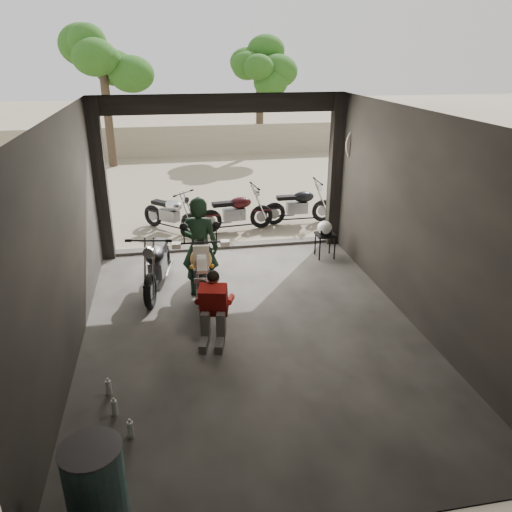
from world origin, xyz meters
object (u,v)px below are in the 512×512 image
object	(u,v)px
sign_post	(365,164)
oil_drum	(96,485)
main_bike	(201,266)
mechanic	(213,311)
stool	(325,237)
outside_bike_c	(299,203)
rider	(200,248)
helmet	(325,228)
outside_bike_a	(171,210)
outside_bike_b	(236,209)
left_bike	(157,260)

from	to	relation	value
sign_post	oil_drum	bearing A→B (deg)	-138.00
main_bike	mechanic	xyz separation A→B (m)	(0.05, -1.34, -0.14)
stool	oil_drum	xyz separation A→B (m)	(-3.91, -5.60, -0.04)
outside_bike_c	rider	distance (m)	4.41
outside_bike_c	helmet	world-z (taller)	outside_bike_c
outside_bike_a	main_bike	bearing A→B (deg)	-129.59
sign_post	outside_bike_b	bearing A→B (deg)	136.64
oil_drum	sign_post	distance (m)	7.77
outside_bike_a	rider	bearing A→B (deg)	-129.09
mechanic	sign_post	world-z (taller)	sign_post
rider	stool	distance (m)	2.94
outside_bike_b	sign_post	bearing A→B (deg)	-130.94
main_bike	left_bike	distance (m)	0.94
outside_bike_c	stool	distance (m)	2.25
outside_bike_c	stool	size ratio (longest dim) A/B	3.00
main_bike	rider	bearing A→B (deg)	91.75
outside_bike_b	mechanic	distance (m)	4.93
outside_bike_a	rider	xyz separation A→B (m)	(0.42, -3.49, 0.38)
left_bike	outside_bike_b	bearing A→B (deg)	68.66
outside_bike_a	outside_bike_b	xyz separation A→B (m)	(1.51, -0.25, 0.03)
left_bike	stool	size ratio (longest dim) A/B	3.24
main_bike	helmet	size ratio (longest dim) A/B	6.30
helmet	stool	bearing A→B (deg)	21.84
helmet	oil_drum	bearing A→B (deg)	-147.14
outside_bike_a	mechanic	bearing A→B (deg)	-130.68
stool	helmet	xyz separation A→B (m)	(-0.04, -0.04, 0.22)
left_bike	oil_drum	bearing A→B (deg)	-85.80
rider	sign_post	distance (m)	3.97
main_bike	left_bike	size ratio (longest dim) A/B	1.17
mechanic	main_bike	bearing A→B (deg)	105.44
rider	helmet	bearing A→B (deg)	-139.55
main_bike	helmet	bearing A→B (deg)	31.86
outside_bike_c	oil_drum	bearing A→B (deg)	152.60
outside_bike_a	mechanic	size ratio (longest dim) A/B	1.43
mechanic	stool	size ratio (longest dim) A/B	1.99
left_bike	rider	bearing A→B (deg)	-14.35
stool	sign_post	distance (m)	1.68
sign_post	rider	bearing A→B (deg)	-164.74
mechanic	helmet	bearing A→B (deg)	60.79
main_bike	stool	world-z (taller)	main_bike
sign_post	main_bike	bearing A→B (deg)	-161.59
main_bike	stool	distance (m)	3.03
outside_bike_a	left_bike	bearing A→B (deg)	-141.65
rider	mechanic	world-z (taller)	rider
oil_drum	sign_post	size ratio (longest dim) A/B	0.31
main_bike	outside_bike_c	xyz separation A→B (m)	(2.68, 3.73, -0.13)
outside_bike_a	sign_post	size ratio (longest dim) A/B	0.55
outside_bike_c	helmet	xyz separation A→B (m)	(-0.09, -2.29, 0.14)
left_bike	helmet	distance (m)	3.44
main_bike	outside_bike_b	bearing A→B (deg)	75.34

